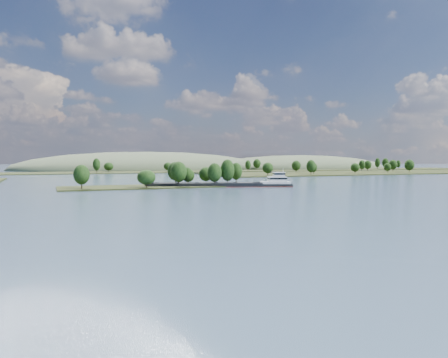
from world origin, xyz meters
name	(u,v)px	position (x,y,z in m)	size (l,w,h in m)	color
ground	(201,197)	(0.00, 120.00, 0.00)	(1800.00, 1800.00, 0.00)	#3B4E66
tree_island	(175,179)	(6.23, 178.60, 3.99)	(100.00, 30.64, 14.50)	black
right_bank	(370,172)	(231.80, 299.53, 1.00)	(320.00, 90.00, 13.97)	black
back_shoreline	(115,172)	(6.86, 399.87, 0.63)	(900.00, 60.00, 15.08)	black
hill_east	(300,169)	(260.00, 470.00, 0.00)	(260.00, 140.00, 36.00)	#414E36
hill_west	(147,169)	(60.00, 500.00, 0.00)	(320.00, 160.00, 44.00)	#414E36
cargo_barge	(230,184)	(31.99, 168.64, 1.26)	(73.12, 30.50, 10.00)	black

